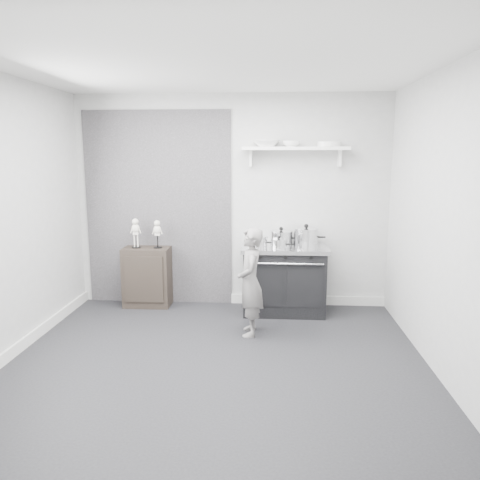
% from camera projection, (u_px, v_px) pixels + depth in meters
% --- Properties ---
extents(ground, '(4.00, 4.00, 0.00)m').
position_uv_depth(ground, '(216.00, 361.00, 4.48)').
color(ground, black).
rests_on(ground, ground).
extents(room_shell, '(4.02, 3.62, 2.71)m').
position_uv_depth(room_shell, '(207.00, 188.00, 4.34)').
color(room_shell, '#A7A7A4').
rests_on(room_shell, ground).
extents(wall_shelf, '(1.30, 0.26, 0.24)m').
position_uv_depth(wall_shelf, '(295.00, 149.00, 5.71)').
color(wall_shelf, white).
rests_on(wall_shelf, room_shell).
extents(stove, '(1.05, 0.65, 0.84)m').
position_uv_depth(stove, '(284.00, 279.00, 5.81)').
color(stove, black).
rests_on(stove, ground).
extents(side_cabinet, '(0.59, 0.35, 0.77)m').
position_uv_depth(side_cabinet, '(147.00, 277.00, 6.06)').
color(side_cabinet, black).
rests_on(side_cabinet, ground).
extents(child, '(0.31, 0.45, 1.18)m').
position_uv_depth(child, '(250.00, 282.00, 5.04)').
color(child, slate).
rests_on(child, ground).
extents(pot_front_left, '(0.29, 0.21, 0.17)m').
position_uv_depth(pot_front_left, '(259.00, 242.00, 5.65)').
color(pot_front_left, silver).
rests_on(pot_front_left, stove).
extents(pot_back_left, '(0.38, 0.29, 0.22)m').
position_uv_depth(pot_back_left, '(281.00, 237.00, 5.87)').
color(pot_back_left, silver).
rests_on(pot_back_left, stove).
extents(pot_back_right, '(0.40, 0.31, 0.26)m').
position_uv_depth(pot_back_right, '(306.00, 236.00, 5.82)').
color(pot_back_right, silver).
rests_on(pot_back_right, stove).
extents(pot_front_center, '(0.28, 0.19, 0.15)m').
position_uv_depth(pot_front_center, '(279.00, 243.00, 5.60)').
color(pot_front_center, silver).
rests_on(pot_front_center, stove).
extents(skeleton_full, '(0.12, 0.08, 0.44)m').
position_uv_depth(skeleton_full, '(136.00, 231.00, 5.96)').
color(skeleton_full, silver).
rests_on(skeleton_full, side_cabinet).
extents(skeleton_torso, '(0.12, 0.07, 0.41)m').
position_uv_depth(skeleton_torso, '(157.00, 232.00, 5.94)').
color(skeleton_torso, silver).
rests_on(skeleton_torso, side_cabinet).
extents(bowl_large, '(0.33, 0.33, 0.08)m').
position_uv_depth(bowl_large, '(266.00, 143.00, 5.72)').
color(bowl_large, white).
rests_on(bowl_large, wall_shelf).
extents(bowl_small, '(0.22, 0.22, 0.07)m').
position_uv_depth(bowl_small, '(291.00, 144.00, 5.70)').
color(bowl_small, white).
rests_on(bowl_small, wall_shelf).
extents(plate_stack, '(0.28, 0.28, 0.06)m').
position_uv_depth(plate_stack, '(329.00, 144.00, 5.67)').
color(plate_stack, white).
rests_on(plate_stack, wall_shelf).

